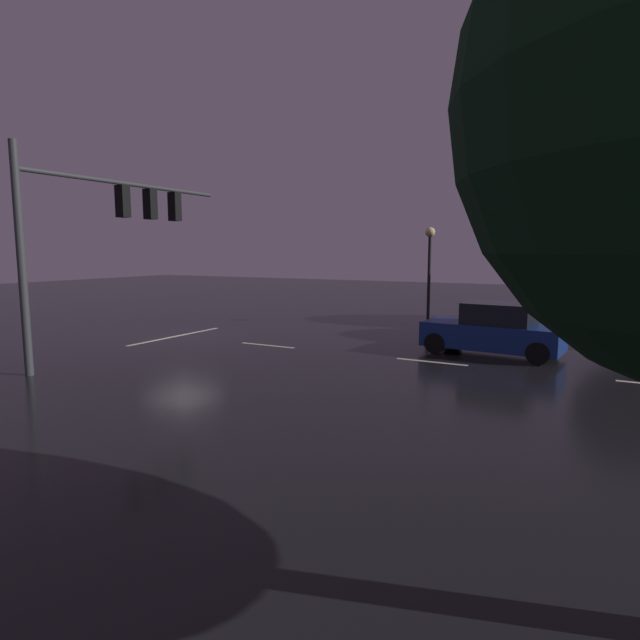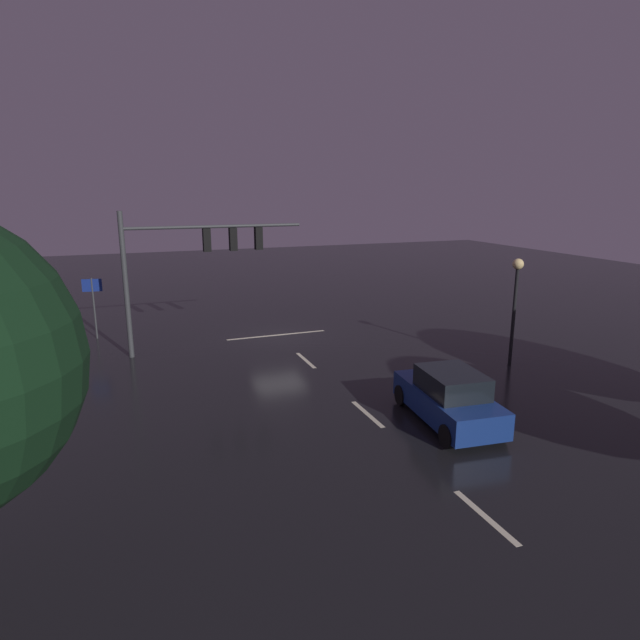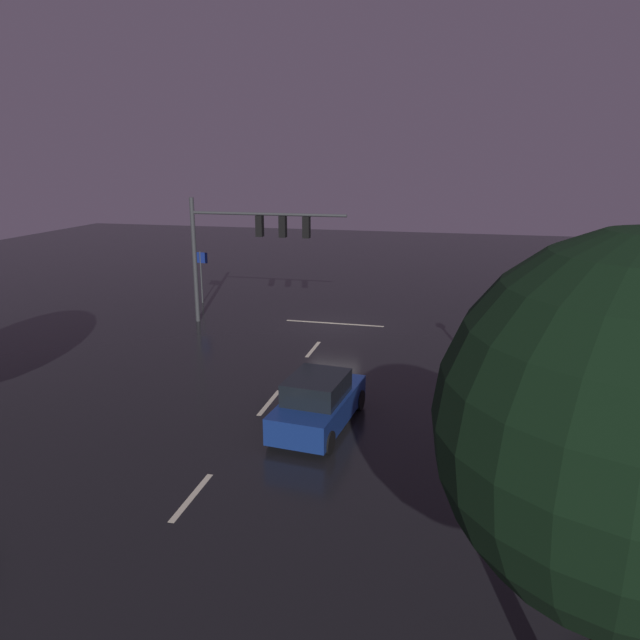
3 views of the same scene
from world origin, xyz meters
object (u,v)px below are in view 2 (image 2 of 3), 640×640
traffic_signal_assembly (194,253)px  street_lamp_left_kerb (516,290)px  route_sign (93,295)px  car_approaching (448,398)px

traffic_signal_assembly → street_lamp_left_kerb: size_ratio=1.77×
route_sign → street_lamp_left_kerb: bearing=146.9°
traffic_signal_assembly → route_sign: 6.14m
traffic_signal_assembly → route_sign: bearing=-40.6°
car_approaching → traffic_signal_assembly: bearing=-60.2°
car_approaching → street_lamp_left_kerb: street_lamp_left_kerb is taller
street_lamp_left_kerb → route_sign: 19.12m
traffic_signal_assembly → route_sign: size_ratio=2.62×
traffic_signal_assembly → car_approaching: traffic_signal_assembly is taller
traffic_signal_assembly → car_approaching: bearing=119.8°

